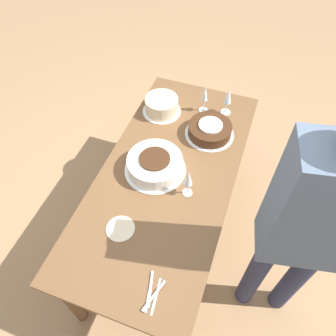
# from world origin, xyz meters

# --- Properties ---
(ground_plane) EXTENTS (12.00, 12.00, 0.00)m
(ground_plane) POSITION_xyz_m (0.00, 0.00, 0.00)
(ground_plane) COLOR #A87F56
(dining_table) EXTENTS (1.70, 0.78, 0.72)m
(dining_table) POSITION_xyz_m (0.00, 0.00, 0.62)
(dining_table) COLOR brown
(dining_table) RESTS_ON ground_plane
(cake_center_white) EXTENTS (0.37, 0.37, 0.11)m
(cake_center_white) POSITION_xyz_m (0.00, 0.08, 0.77)
(cake_center_white) COLOR white
(cake_center_white) RESTS_ON dining_table
(cake_front_chocolate) EXTENTS (0.32, 0.32, 0.09)m
(cake_front_chocolate) POSITION_xyz_m (0.39, -0.15, 0.76)
(cake_front_chocolate) COLOR white
(cake_front_chocolate) RESTS_ON dining_table
(cake_back_decorated) EXTENTS (0.27, 0.27, 0.11)m
(cake_back_decorated) POSITION_xyz_m (0.49, 0.22, 0.78)
(cake_back_decorated) COLOR white
(cake_back_decorated) RESTS_ON dining_table
(wine_glass_near) EXTENTS (0.06, 0.06, 0.21)m
(wine_glass_near) POSITION_xyz_m (0.60, -0.05, 0.86)
(wine_glass_near) COLOR silver
(wine_glass_near) RESTS_ON dining_table
(wine_glass_far) EXTENTS (0.07, 0.07, 0.21)m
(wine_glass_far) POSITION_xyz_m (0.63, -0.20, 0.86)
(wine_glass_far) COLOR silver
(wine_glass_far) RESTS_ON dining_table
(wine_glass_extra) EXTENTS (0.06, 0.06, 0.20)m
(wine_glass_extra) POSITION_xyz_m (-0.10, -0.15, 0.86)
(wine_glass_extra) COLOR silver
(wine_glass_extra) RESTS_ON dining_table
(dessert_plate_left) EXTENTS (0.15, 0.15, 0.01)m
(dessert_plate_left) POSITION_xyz_m (-0.43, 0.11, 0.73)
(dessert_plate_left) COLOR beige
(dessert_plate_left) RESTS_ON dining_table
(fork_pile) EXTENTS (0.19, 0.08, 0.01)m
(fork_pile) POSITION_xyz_m (-0.69, -0.17, 0.73)
(fork_pile) COLOR silver
(fork_pile) RESTS_ON dining_table
(person_cutting) EXTENTS (0.29, 0.43, 1.69)m
(person_cutting) POSITION_xyz_m (-0.27, -0.75, 1.02)
(person_cutting) COLOR #2D334C
(person_cutting) RESTS_ON ground_plane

